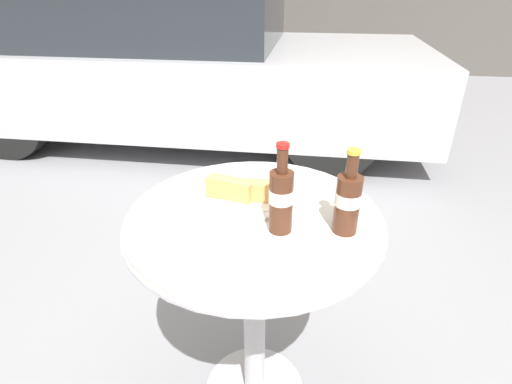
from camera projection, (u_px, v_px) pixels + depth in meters
name	position (u px, v px, depth m)	size (l,w,h in m)	color
bistro_table	(254.00, 261.00, 1.20)	(0.73, 0.73, 0.77)	#B7B7BC
cola_bottle_left	(281.00, 198.00, 1.00)	(0.06, 0.06, 0.24)	#4C2819
cola_bottle_right	(348.00, 201.00, 1.00)	(0.07, 0.07, 0.23)	#4C2819
drinking_glass	(177.00, 217.00, 1.00)	(0.08, 0.08, 0.12)	silver
lunch_plate_near	(245.00, 196.00, 1.16)	(0.23, 0.23, 0.07)	silver
parked_car	(182.00, 64.00, 3.66)	(4.25, 1.82, 1.36)	#B7B7BC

